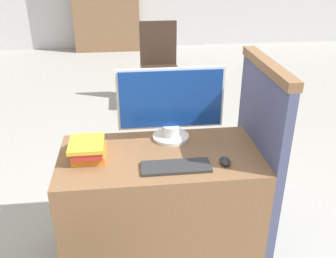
{
  "coord_description": "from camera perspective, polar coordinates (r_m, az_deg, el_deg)",
  "views": [
    {
      "loc": [
        -0.16,
        -1.5,
        1.78
      ],
      "look_at": [
        0.04,
        0.27,
        0.91
      ],
      "focal_mm": 40.0,
      "sensor_mm": 36.0,
      "label": 1
    }
  ],
  "objects": [
    {
      "name": "keyboard",
      "position": [
        1.95,
        1.21,
        -5.78
      ],
      "size": [
        0.36,
        0.13,
        0.02
      ],
      "color": "#2D2D2D",
      "rests_on": "desk"
    },
    {
      "name": "far_chair",
      "position": [
        4.52,
        -1.35,
        10.34
      ],
      "size": [
        0.44,
        0.44,
        1.0
      ],
      "rotation": [
        0.0,
        0.0,
        -0.06
      ],
      "color": "#38281E",
      "rests_on": "ground_plane"
    },
    {
      "name": "book_stack",
      "position": [
        2.07,
        -12.05,
        -2.97
      ],
      "size": [
        0.19,
        0.25,
        0.1
      ],
      "color": "orange",
      "rests_on": "desk"
    },
    {
      "name": "monitor",
      "position": [
        2.16,
        0.44,
        3.68
      ],
      "size": [
        0.62,
        0.22,
        0.44
      ],
      "color": "silver",
      "rests_on": "desk"
    },
    {
      "name": "desk",
      "position": [
        2.29,
        -1.15,
        -11.92
      ],
      "size": [
        1.12,
        0.59,
        0.74
      ],
      "color": "brown",
      "rests_on": "ground_plane"
    },
    {
      "name": "mouse",
      "position": [
        2.01,
        8.68,
        -4.86
      ],
      "size": [
        0.06,
        0.09,
        0.04
      ],
      "color": "#262626",
      "rests_on": "desk"
    },
    {
      "name": "carrel_divider",
      "position": [
        2.3,
        13.4,
        -4.75
      ],
      "size": [
        0.07,
        0.69,
        1.23
      ],
      "color": "#474C70",
      "rests_on": "ground_plane"
    }
  ]
}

